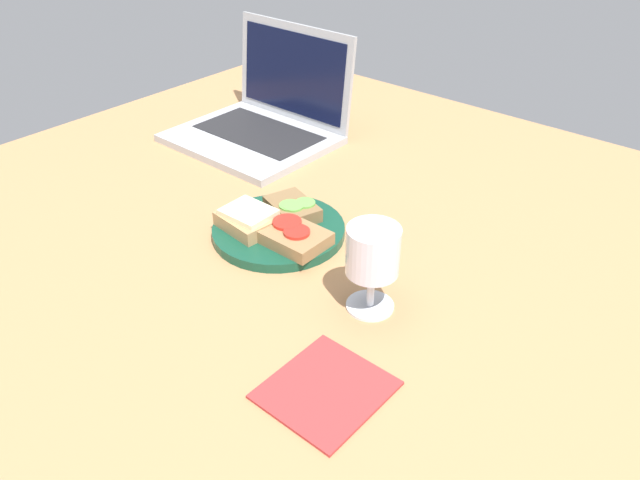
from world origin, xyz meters
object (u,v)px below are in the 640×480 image
(laptop, at_px, (265,118))
(napkin, at_px, (326,390))
(sandwich_with_cucumber, at_px, (293,209))
(wine_glass, at_px, (373,256))
(sandwich_with_cheese, at_px, (249,219))
(plate, at_px, (277,231))
(sandwich_with_tomato, at_px, (290,234))

(laptop, xyz_separation_m, napkin, (0.56, -0.47, -0.04))
(sandwich_with_cucumber, bearing_deg, laptop, 141.87)
(sandwich_with_cucumber, relative_size, napkin, 0.77)
(wine_glass, xyz_separation_m, laptop, (-0.51, 0.31, -0.04))
(laptop, bearing_deg, napkin, -39.91)
(sandwich_with_cheese, relative_size, laptop, 0.31)
(plate, bearing_deg, napkin, -36.86)
(wine_glass, bearing_deg, sandwich_with_tomato, 169.54)
(wine_glass, height_order, laptop, laptop)
(sandwich_with_tomato, relative_size, napkin, 0.87)
(sandwich_with_cheese, bearing_deg, sandwich_with_tomato, 10.00)
(sandwich_with_cheese, relative_size, napkin, 0.72)
(plate, distance_m, sandwich_with_cheese, 0.05)
(sandwich_with_cheese, bearing_deg, wine_glass, -4.39)
(sandwich_with_cucumber, xyz_separation_m, sandwich_with_cheese, (-0.03, -0.07, 0.00))
(plate, relative_size, napkin, 1.56)
(plate, xyz_separation_m, sandwich_with_cheese, (-0.03, -0.03, 0.02))
(sandwich_with_cucumber, height_order, napkin, sandwich_with_cucumber)
(plate, height_order, napkin, plate)
(wine_glass, xyz_separation_m, napkin, (0.05, -0.16, -0.08))
(plate, bearing_deg, laptop, 137.44)
(laptop, bearing_deg, plate, -42.56)
(plate, bearing_deg, sandwich_with_cucumber, 98.50)
(plate, relative_size, laptop, 0.67)
(sandwich_with_tomato, bearing_deg, plate, 160.10)
(laptop, relative_size, napkin, 2.31)
(plate, distance_m, wine_glass, 0.24)
(plate, relative_size, sandwich_with_tomato, 1.79)
(sandwich_with_cheese, bearing_deg, napkin, -29.82)
(sandwich_with_cucumber, relative_size, laptop, 0.34)
(wine_glass, bearing_deg, napkin, -71.35)
(sandwich_with_tomato, height_order, napkin, sandwich_with_tomato)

